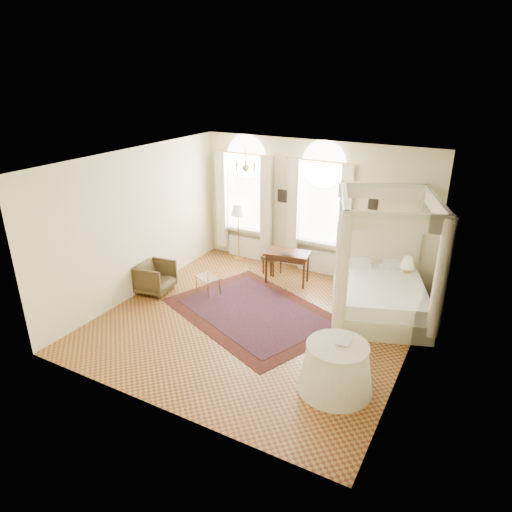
{
  "coord_description": "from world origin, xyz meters",
  "views": [
    {
      "loc": [
        3.94,
        -7.2,
        4.85
      ],
      "look_at": [
        -0.21,
        0.4,
        1.27
      ],
      "focal_mm": 32.0,
      "sensor_mm": 36.0,
      "label": 1
    }
  ],
  "objects": [
    {
      "name": "side_table",
      "position": [
        2.16,
        -1.27,
        0.41
      ],
      "size": [
        1.22,
        1.22,
        0.83
      ],
      "color": "beige",
      "rests_on": "ground"
    },
    {
      "name": "nightstand_lamp",
      "position": [
        2.48,
        2.35,
        0.91
      ],
      "size": [
        0.31,
        0.31,
        0.45
      ],
      "color": "gold",
      "rests_on": "nightstand"
    },
    {
      "name": "ground",
      "position": [
        0.0,
        0.0,
        0.0
      ],
      "size": [
        6.0,
        6.0,
        0.0
      ],
      "primitive_type": "plane",
      "color": "olive",
      "rests_on": "ground"
    },
    {
      "name": "room_walls",
      "position": [
        0.0,
        0.0,
        1.98
      ],
      "size": [
        6.0,
        6.0,
        6.0
      ],
      "color": "beige",
      "rests_on": "ground"
    },
    {
      "name": "coffee_table",
      "position": [
        -1.6,
        0.61,
        0.35
      ],
      "size": [
        0.69,
        0.59,
        0.39
      ],
      "color": "white",
      "rests_on": "ground"
    },
    {
      "name": "chandelier",
      "position": [
        -0.9,
        1.2,
        2.91
      ],
      "size": [
        0.51,
        0.45,
        0.5
      ],
      "color": "gold",
      "rests_on": "room_walls"
    },
    {
      "name": "armchair",
      "position": [
        -2.7,
        0.06,
        0.36
      ],
      "size": [
        0.9,
        0.88,
        0.72
      ],
      "primitive_type": "imported",
      "rotation": [
        0.0,
        0.0,
        1.72
      ],
      "color": "#40331B",
      "rests_on": "ground"
    },
    {
      "name": "canopy_bed",
      "position": [
        2.14,
        1.51,
        0.58
      ],
      "size": [
        2.59,
        2.85,
        2.57
      ],
      "color": "#BCBD99",
      "rests_on": "ground"
    },
    {
      "name": "book",
      "position": [
        2.11,
        -1.15,
        0.84
      ],
      "size": [
        0.22,
        0.28,
        0.03
      ],
      "primitive_type": "imported",
      "rotation": [
        0.0,
        0.0,
        0.06
      ],
      "color": "black",
      "rests_on": "side_table"
    },
    {
      "name": "stool",
      "position": [
        -0.77,
        2.27,
        0.41
      ],
      "size": [
        0.49,
        0.49,
        0.49
      ],
      "color": "#483E1F",
      "rests_on": "ground"
    },
    {
      "name": "laptop",
      "position": [
        -0.15,
        1.88,
        0.8
      ],
      "size": [
        0.37,
        0.25,
        0.03
      ],
      "primitive_type": "imported",
      "rotation": [
        0.0,
        0.0,
        3.06
      ],
      "color": "black",
      "rests_on": "writing_desk"
    },
    {
      "name": "oriental_rug",
      "position": [
        -0.21,
        0.28,
        0.01
      ],
      "size": [
        4.22,
        3.68,
        0.01
      ],
      "color": "#441910",
      "rests_on": "ground"
    },
    {
      "name": "floor_lamp",
      "position": [
        -2.0,
        2.7,
        1.32
      ],
      "size": [
        0.4,
        0.4,
        1.55
      ],
      "color": "gold",
      "rests_on": "ground"
    },
    {
      "name": "window_right",
      "position": [
        0.2,
        2.87,
        1.49
      ],
      "size": [
        1.62,
        0.27,
        3.29
      ],
      "color": "white",
      "rests_on": "room_walls"
    },
    {
      "name": "nightstand",
      "position": [
        2.43,
        2.29,
        0.31
      ],
      "size": [
        0.52,
        0.49,
        0.61
      ],
      "primitive_type": "cube",
      "rotation": [
        0.0,
        0.0,
        0.27
      ],
      "color": "#3B1F10",
      "rests_on": "ground"
    },
    {
      "name": "window_left",
      "position": [
        -1.9,
        2.87,
        1.49
      ],
      "size": [
        1.62,
        0.27,
        3.29
      ],
      "color": "white",
      "rests_on": "room_walls"
    },
    {
      "name": "wall_pictures",
      "position": [
        0.09,
        2.97,
        1.89
      ],
      "size": [
        2.54,
        0.03,
        0.39
      ],
      "color": "black",
      "rests_on": "room_walls"
    },
    {
      "name": "writing_desk",
      "position": [
        -0.22,
        1.98,
        0.67
      ],
      "size": [
        1.13,
        0.72,
        0.79
      ],
      "color": "#3B1F10",
      "rests_on": "ground"
    }
  ]
}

